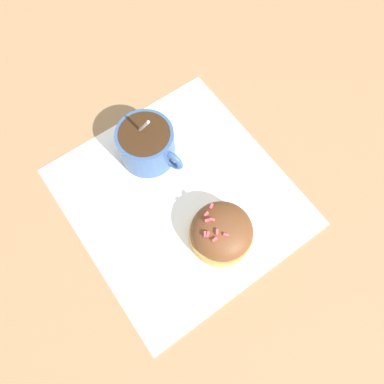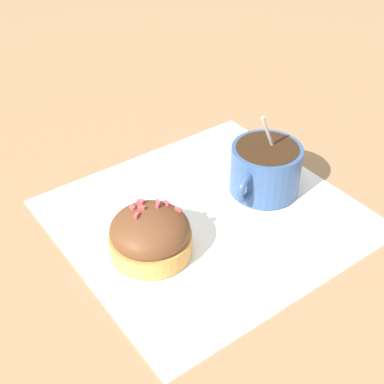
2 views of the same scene
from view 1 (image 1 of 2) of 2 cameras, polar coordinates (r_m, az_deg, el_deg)
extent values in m
plane|color=#93704C|center=(0.56, -1.93, -0.73)|extent=(3.00, 3.00, 0.00)
cube|color=white|center=(0.56, -1.93, -0.68)|extent=(0.35, 0.33, 0.00)
cylinder|color=#335184|center=(0.57, -6.96, 7.22)|extent=(0.09, 0.09, 0.06)
cylinder|color=#331E0F|center=(0.55, -7.26, 8.52)|extent=(0.08, 0.08, 0.01)
torus|color=#335184|center=(0.55, -3.03, 4.87)|extent=(0.04, 0.02, 0.04)
ellipsoid|color=silver|center=(0.58, -5.11, 4.81)|extent=(0.03, 0.02, 0.01)
cylinder|color=silver|center=(0.55, -8.00, 9.33)|extent=(0.06, 0.01, 0.10)
cylinder|color=#D19347|center=(0.53, 4.42, -6.50)|extent=(0.09, 0.09, 0.02)
ellipsoid|color=brown|center=(0.51, 4.58, -5.92)|extent=(0.09, 0.09, 0.04)
cube|color=#EA4C56|center=(0.51, 2.98, -2.19)|extent=(0.01, 0.01, 0.00)
cube|color=#EA4C56|center=(0.49, 3.47, -7.26)|extent=(0.00, 0.01, 0.00)
cube|color=#EA4C56|center=(0.49, 3.21, -4.16)|extent=(0.01, 0.01, 0.00)
cube|color=#EA4C56|center=(0.49, 3.84, -6.11)|extent=(0.01, 0.01, 0.00)
cube|color=#EA4C56|center=(0.50, 2.16, -3.44)|extent=(0.00, 0.01, 0.00)
cube|color=#EA4C56|center=(0.50, 2.36, -4.35)|extent=(0.01, 0.01, 0.00)
cube|color=#EA4C56|center=(0.49, 5.29, -6.50)|extent=(0.01, 0.01, 0.00)
cube|color=#EA4C56|center=(0.49, 1.99, -6.44)|extent=(0.01, 0.01, 0.00)
cube|color=#EA4C56|center=(0.49, 2.43, -6.48)|extent=(0.01, 0.01, 0.00)
camera|label=2|loc=(0.51, 68.99, 14.39)|focal=50.00mm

